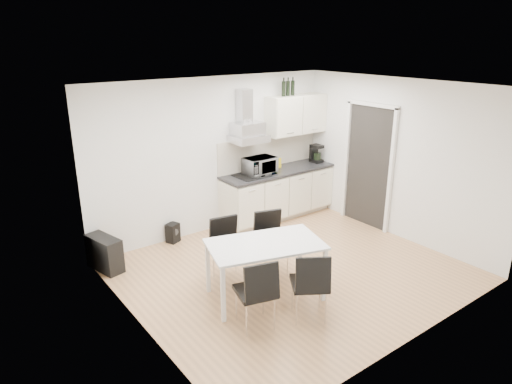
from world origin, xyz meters
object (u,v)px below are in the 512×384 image
at_px(kitchenette, 279,174).
at_px(chair_near_right, 309,284).
at_px(floor_speaker, 173,233).
at_px(guitar_amp, 105,253).
at_px(chair_far_left, 229,251).
at_px(chair_near_left, 255,292).
at_px(chair_far_right, 272,244).
at_px(dining_table, 265,249).

distance_m(kitchenette, chair_near_right, 3.26).
bearing_deg(floor_speaker, guitar_amp, 168.55).
bearing_deg(kitchenette, guitar_amp, -178.53).
height_order(kitchenette, chair_near_right, kitchenette).
distance_m(chair_far_left, chair_near_left, 1.11).
distance_m(chair_far_left, guitar_amp, 1.85).
relative_size(chair_far_left, chair_near_right, 1.00).
bearing_deg(chair_far_right, chair_near_left, 60.25).
xyz_separation_m(guitar_amp, floor_speaker, (1.20, 0.25, -0.09)).
distance_m(chair_far_left, chair_near_right, 1.32).
height_order(dining_table, floor_speaker, dining_table).
relative_size(dining_table, chair_near_left, 1.81).
bearing_deg(guitar_amp, kitchenette, -12.17).
bearing_deg(chair_far_left, guitar_amp, -36.92).
bearing_deg(guitar_amp, chair_near_left, -82.69).
distance_m(kitchenette, chair_far_right, 2.17).
height_order(dining_table, guitar_amp, dining_table).
bearing_deg(chair_far_right, dining_table, 60.85).
relative_size(kitchenette, chair_far_left, 2.86).
relative_size(kitchenette, floor_speaker, 7.91).
bearing_deg(guitar_amp, chair_near_right, -73.48).
bearing_deg(dining_table, kitchenette, 63.85).
bearing_deg(chair_near_left, dining_table, 57.44).
bearing_deg(guitar_amp, chair_far_left, -60.29).
height_order(chair_near_left, floor_speaker, chair_near_left).
bearing_deg(floor_speaker, chair_far_left, -111.06).
xyz_separation_m(kitchenette, floor_speaker, (-2.09, 0.17, -0.67)).
xyz_separation_m(dining_table, floor_speaker, (-0.19, 2.20, -0.51)).
bearing_deg(chair_far_left, dining_table, 112.23).
height_order(chair_far_right, chair_near_right, same).
xyz_separation_m(chair_far_right, floor_speaker, (-0.67, 1.76, -0.28)).
distance_m(dining_table, chair_far_right, 0.69).
xyz_separation_m(chair_far_right, guitar_amp, (-1.87, 1.51, -0.19)).
bearing_deg(chair_near_right, chair_far_left, 134.44).
relative_size(chair_far_left, floor_speaker, 2.76).
relative_size(kitchenette, chair_near_right, 2.86).
distance_m(kitchenette, dining_table, 2.79).
relative_size(chair_near_right, guitar_amp, 1.37).
distance_m(guitar_amp, floor_speaker, 1.23).
height_order(chair_far_right, guitar_amp, chair_far_right).
distance_m(dining_table, chair_near_left, 0.69).
height_order(kitchenette, floor_speaker, kitchenette).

